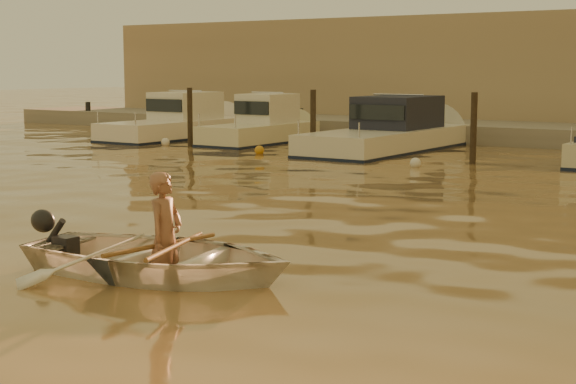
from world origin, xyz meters
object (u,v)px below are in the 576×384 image
Objects in this scene: dinghy at (159,256)px; moored_boat_2 at (387,132)px; moored_boat_0 at (175,122)px; moored_boat_1 at (259,126)px; person at (165,236)px.

dinghy is 0.44× the size of moored_boat_2.
moored_boat_0 is 3.96m from moored_boat_1.
moored_boat_0 is 1.24× the size of moored_boat_1.
dinghy is 2.22× the size of person.
person is at bearing -90.00° from dinghy.
moored_boat_1 is at bearing 22.31° from person.
person is at bearing -57.79° from moored_boat_1.
person is 0.20× the size of moored_boat_2.
dinghy is 0.29m from person.
moored_boat_0 is 0.86× the size of moored_boat_2.
dinghy is 18.11m from moored_boat_2.
person is 18.12m from moored_boat_2.
person is at bearing -71.56° from moored_boat_2.
moored_boat_2 reaches higher than person.
moored_boat_0 is at bearing 180.00° from moored_boat_1.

